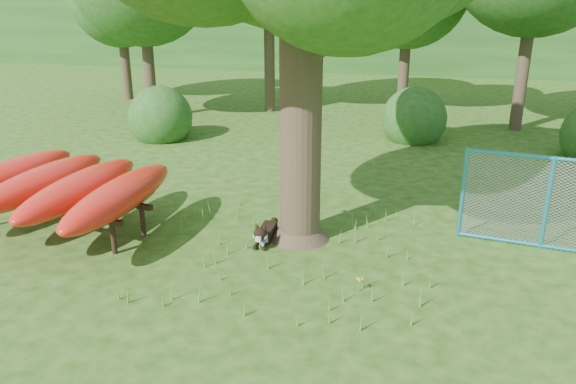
# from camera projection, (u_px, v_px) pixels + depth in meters

# --- Properties ---
(ground) EXTENTS (80.00, 80.00, 0.00)m
(ground) POSITION_uv_depth(u_px,v_px,m) (256.00, 283.00, 8.13)
(ground) COLOR #20460E
(ground) RESTS_ON ground
(wooden_post) EXTENTS (0.33, 0.15, 1.20)m
(wooden_post) POSITION_uv_depth(u_px,v_px,m) (300.00, 196.00, 9.71)
(wooden_post) COLOR #706654
(wooden_post) RESTS_ON ground
(kayak_rack) EXTENTS (3.47, 3.71, 1.11)m
(kayak_rack) POSITION_uv_depth(u_px,v_px,m) (61.00, 185.00, 9.61)
(kayak_rack) COLOR black
(kayak_rack) RESTS_ON ground
(husky_dog) EXTENTS (0.24, 0.97, 0.43)m
(husky_dog) POSITION_uv_depth(u_px,v_px,m) (265.00, 233.00, 9.41)
(husky_dog) COLOR black
(husky_dog) RESTS_ON ground
(fence_section) EXTENTS (2.66, 0.48, 2.62)m
(fence_section) POSITION_uv_depth(u_px,v_px,m) (547.00, 203.00, 8.97)
(fence_section) COLOR teal
(fence_section) RESTS_ON ground
(wildflower_clump) EXTENTS (0.10, 0.10, 0.22)m
(wildflower_clump) POSITION_uv_depth(u_px,v_px,m) (359.00, 280.00, 7.85)
(wildflower_clump) COLOR #52902F
(wildflower_clump) RESTS_ON ground
(shrub_left) EXTENTS (1.80, 1.80, 1.80)m
(shrub_left) POSITION_uv_depth(u_px,v_px,m) (162.00, 139.00, 16.08)
(shrub_left) COLOR #1E4F19
(shrub_left) RESTS_ON ground
(shrub_mid) EXTENTS (1.80, 1.80, 1.80)m
(shrub_mid) POSITION_uv_depth(u_px,v_px,m) (412.00, 140.00, 15.94)
(shrub_mid) COLOR #1E4F19
(shrub_mid) RESTS_ON ground
(wooded_hillside) EXTENTS (80.00, 12.00, 6.00)m
(wooded_hillside) POSITION_uv_depth(u_px,v_px,m) (390.00, 9.00, 32.76)
(wooded_hillside) COLOR #1E4F19
(wooded_hillside) RESTS_ON ground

